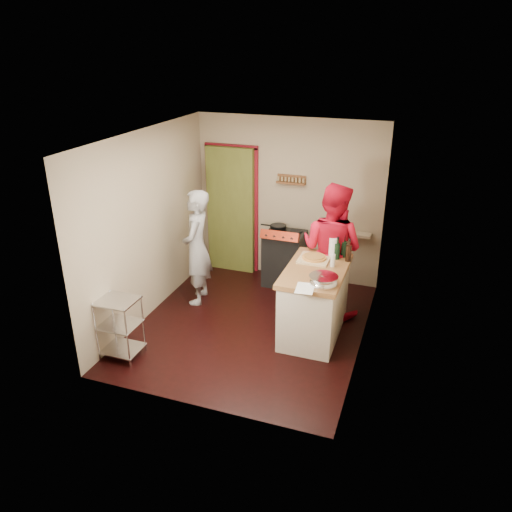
{
  "coord_description": "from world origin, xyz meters",
  "views": [
    {
      "loc": [
        2.03,
        -5.61,
        3.65
      ],
      "look_at": [
        0.07,
        0.0,
        1.06
      ],
      "focal_mm": 35.0,
      "sensor_mm": 36.0,
      "label": 1
    }
  ],
  "objects_px": {
    "wire_shelving": "(120,325)",
    "person_stripe": "(197,248)",
    "stove": "(284,257)",
    "person_red": "(331,250)",
    "island": "(315,300)"
  },
  "relations": [
    {
      "from": "stove",
      "to": "person_red",
      "type": "height_order",
      "value": "person_red"
    },
    {
      "from": "stove",
      "to": "person_red",
      "type": "bearing_deg",
      "value": -36.08
    },
    {
      "from": "person_stripe",
      "to": "stove",
      "type": "bearing_deg",
      "value": 121.59
    },
    {
      "from": "island",
      "to": "person_stripe",
      "type": "bearing_deg",
      "value": 169.62
    },
    {
      "from": "person_stripe",
      "to": "person_red",
      "type": "xyz_separation_m",
      "value": [
        1.91,
        0.36,
        0.09
      ]
    },
    {
      "from": "stove",
      "to": "wire_shelving",
      "type": "distance_m",
      "value": 2.94
    },
    {
      "from": "stove",
      "to": "person_stripe",
      "type": "relative_size",
      "value": 0.58
    },
    {
      "from": "wire_shelving",
      "to": "person_red",
      "type": "bearing_deg",
      "value": 42.36
    },
    {
      "from": "stove",
      "to": "island",
      "type": "xyz_separation_m",
      "value": [
        0.81,
        -1.32,
        0.06
      ]
    },
    {
      "from": "island",
      "to": "person_stripe",
      "type": "relative_size",
      "value": 0.81
    },
    {
      "from": "wire_shelving",
      "to": "person_stripe",
      "type": "distance_m",
      "value": 1.72
    },
    {
      "from": "person_red",
      "to": "wire_shelving",
      "type": "bearing_deg",
      "value": 60.49
    },
    {
      "from": "stove",
      "to": "wire_shelving",
      "type": "xyz_separation_m",
      "value": [
        -1.33,
        -2.62,
        -0.01
      ]
    },
    {
      "from": "person_stripe",
      "to": "person_red",
      "type": "distance_m",
      "value": 1.94
    },
    {
      "from": "person_stripe",
      "to": "wire_shelving",
      "type": "bearing_deg",
      "value": -21.28
    }
  ]
}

